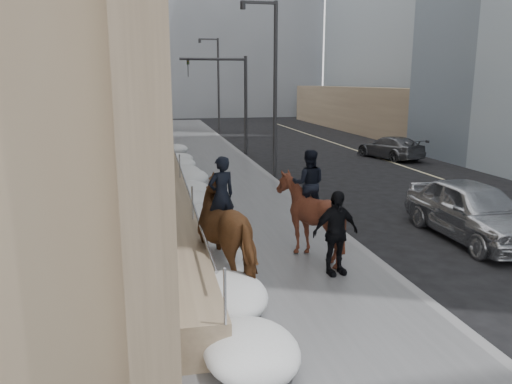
# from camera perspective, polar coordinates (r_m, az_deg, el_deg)

# --- Properties ---
(ground) EXTENTS (140.00, 140.00, 0.00)m
(ground) POSITION_cam_1_polar(r_m,az_deg,el_deg) (10.30, 5.11, -13.33)
(ground) COLOR black
(ground) RESTS_ON ground
(sidewalk) EXTENTS (5.00, 80.00, 0.12)m
(sidewalk) POSITION_cam_1_polar(r_m,az_deg,el_deg) (19.56, -3.33, -0.57)
(sidewalk) COLOR #525254
(sidewalk) RESTS_ON ground
(curb) EXTENTS (0.24, 80.00, 0.12)m
(curb) POSITION_cam_1_polar(r_m,az_deg,el_deg) (20.10, 4.08, -0.23)
(curb) COLOR slate
(curb) RESTS_ON ground
(lane_line) EXTENTS (0.15, 70.00, 0.01)m
(lane_line) POSITION_cam_1_polar(r_m,az_deg,el_deg) (23.47, 22.93, 0.52)
(lane_line) COLOR #BFB78C
(lane_line) RESTS_ON ground
(bg_building_mid) EXTENTS (30.00, 12.00, 28.00)m
(bg_building_mid) POSITION_cam_1_polar(r_m,az_deg,el_deg) (69.84, -6.46, 20.27)
(bg_building_mid) COLOR slate
(bg_building_mid) RESTS_ON ground
(bg_building_far) EXTENTS (24.00, 12.00, 20.00)m
(bg_building_far) POSITION_cam_1_polar(r_m,az_deg,el_deg) (81.11, -14.56, 16.03)
(bg_building_far) COLOR gray
(bg_building_far) RESTS_ON ground
(streetlight_mid) EXTENTS (1.71, 0.24, 8.00)m
(streetlight_mid) POSITION_cam_1_polar(r_m,az_deg,el_deg) (23.51, 1.83, 12.75)
(streetlight_mid) COLOR #2D2D30
(streetlight_mid) RESTS_ON ground
(streetlight_far) EXTENTS (1.71, 0.24, 8.00)m
(streetlight_far) POSITION_cam_1_polar(r_m,az_deg,el_deg) (43.21, -4.53, 12.60)
(streetlight_far) COLOR #2D2D30
(streetlight_far) RESTS_ON ground
(traffic_signal) EXTENTS (4.10, 0.22, 6.00)m
(traffic_signal) POSITION_cam_1_polar(r_m,az_deg,el_deg) (31.23, -2.89, 11.62)
(traffic_signal) COLOR #2D2D30
(traffic_signal) RESTS_ON ground
(snow_bank) EXTENTS (1.70, 18.10, 0.76)m
(snow_bank) POSITION_cam_1_polar(r_m,az_deg,el_deg) (17.48, -7.05, -0.85)
(snow_bank) COLOR white
(snow_bank) RESTS_ON sidewalk
(mounted_horse_left) EXTENTS (2.13, 2.95, 2.79)m
(mounted_horse_left) POSITION_cam_1_polar(r_m,az_deg,el_deg) (10.96, -2.74, -4.36)
(mounted_horse_left) COLOR #4F2E17
(mounted_horse_left) RESTS_ON sidewalk
(mounted_horse_right) EXTENTS (2.17, 2.32, 2.71)m
(mounted_horse_right) POSITION_cam_1_polar(r_m,az_deg,el_deg) (12.60, 6.04, -2.31)
(mounted_horse_right) COLOR #431E13
(mounted_horse_right) RESTS_ON sidewalk
(pedestrian) EXTENTS (1.22, 0.68, 1.97)m
(pedestrian) POSITION_cam_1_polar(r_m,az_deg,el_deg) (11.56, 9.07, -4.63)
(pedestrian) COLOR black
(pedestrian) RESTS_ON sidewalk
(car_silver) EXTENTS (2.05, 5.03, 1.71)m
(car_silver) POSITION_cam_1_polar(r_m,az_deg,el_deg) (15.68, 23.56, -1.92)
(car_silver) COLOR #AEB0B6
(car_silver) RESTS_ON ground
(car_grey) EXTENTS (2.99, 4.91, 1.33)m
(car_grey) POSITION_cam_1_polar(r_m,az_deg,el_deg) (30.70, 15.07, 4.94)
(car_grey) COLOR #525359
(car_grey) RESTS_ON ground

